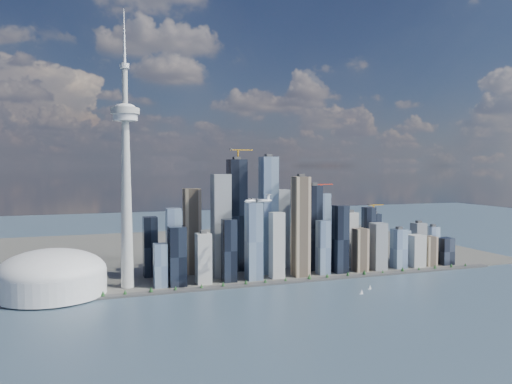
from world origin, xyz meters
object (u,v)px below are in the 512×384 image
object	(u,v)px
needle_tower	(126,171)
airplane	(258,200)
sailboat_west	(362,292)
dome_stadium	(52,275)
sailboat_east	(370,288)

from	to	relation	value
needle_tower	airplane	world-z (taller)	needle_tower
needle_tower	sailboat_west	world-z (taller)	needle_tower
dome_stadium	airplane	distance (m)	416.84
needle_tower	sailboat_east	size ratio (longest dim) A/B	53.61
airplane	sailboat_west	bearing A→B (deg)	-33.17
needle_tower	dome_stadium	bearing A→B (deg)	-175.91
dome_stadium	sailboat_east	bearing A→B (deg)	-14.64
needle_tower	sailboat_west	bearing A→B (deg)	-24.69
needle_tower	airplane	xyz separation A→B (m)	(238.56, -113.45, -55.87)
needle_tower	sailboat_west	distance (m)	518.98
dome_stadium	needle_tower	bearing A→B (deg)	4.09
dome_stadium	sailboat_east	distance (m)	618.53
sailboat_west	airplane	bearing A→B (deg)	158.02
needle_tower	dome_stadium	distance (m)	241.40
sailboat_west	sailboat_east	distance (m)	45.30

